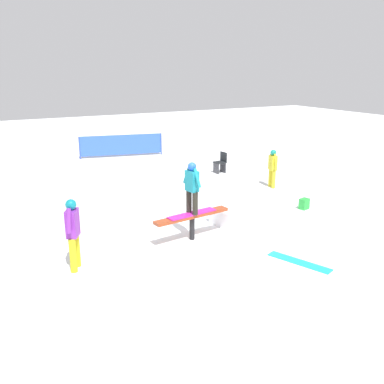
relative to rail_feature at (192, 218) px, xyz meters
The scene contains 10 objects.
ground_plane 0.58m from the rail_feature, ahead, with size 60.00×60.00×0.00m, color white.
rail_feature is the anchor object (origin of this frame).
snow_kicker_ramp 2.05m from the rail_feature, behind, with size 1.80×1.50×0.50m, color white.
main_rider_on_rail 0.79m from the rail_feature, ahead, with size 1.42×0.72×1.37m.
bystander_yellow 5.88m from the rail_feature, 149.08° to the right, with size 0.27×0.65×1.43m.
bystander_purple 3.13m from the rail_feature, ahead, with size 0.41×0.63×1.63m.
loose_snowboard_cyan 2.91m from the rail_feature, 122.13° to the left, with size 1.53×0.28×0.02m, color #1DC4D4.
folding_chair 7.44m from the rail_feature, 127.85° to the right, with size 0.47×0.47×0.88m.
backpack_on_snow 4.37m from the rail_feature, behind, with size 0.30×0.22×0.34m, color green.
safety_fence 11.30m from the rail_feature, 100.18° to the right, with size 4.03×0.92×1.10m.
Camera 1 is at (4.97, 9.17, 4.36)m, focal length 40.00 mm.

